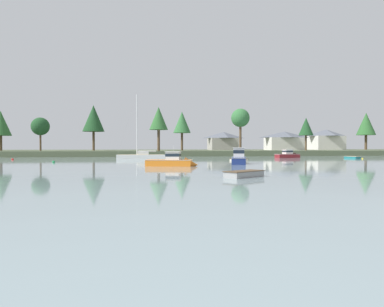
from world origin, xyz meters
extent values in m
cube|color=#4C563D|center=(0.00, 100.01, 0.70)|extent=(188.01, 48.33, 1.41)
cube|color=navy|center=(2.51, 38.16, 0.22)|extent=(3.79, 6.75, 1.49)
cone|color=navy|center=(3.47, 41.24, 0.22)|extent=(2.22, 2.25, 1.76)
cube|color=silver|center=(2.51, 38.16, 0.93)|extent=(3.90, 6.89, 0.05)
cube|color=silver|center=(2.57, 38.36, 1.65)|extent=(2.18, 2.66, 1.38)
cube|color=#19232D|center=(2.57, 38.36, 1.79)|extent=(2.22, 2.72, 0.50)
cube|color=beige|center=(2.57, 38.36, 2.37)|extent=(2.50, 3.00, 0.06)
cylinder|color=silver|center=(2.57, 38.36, 3.14)|extent=(0.03, 0.03, 1.47)
cube|color=#196B70|center=(33.34, 57.08, 0.13)|extent=(1.82, 3.55, 0.60)
cube|color=#C6B289|center=(33.34, 57.08, 0.43)|extent=(1.95, 3.70, 0.05)
cube|color=tan|center=(33.34, 57.08, 0.39)|extent=(1.17, 0.25, 0.03)
cube|color=maroon|center=(21.24, 62.87, 0.19)|extent=(5.79, 3.04, 1.33)
cone|color=maroon|center=(23.94, 63.43, 0.19)|extent=(1.87, 2.03, 1.75)
cube|color=silver|center=(21.24, 62.87, 0.83)|extent=(5.91, 3.14, 0.05)
cube|color=silver|center=(21.29, 62.88, 1.35)|extent=(2.10, 1.90, 0.98)
cube|color=#19232D|center=(21.29, 62.88, 1.45)|extent=(2.15, 1.94, 0.35)
cube|color=beige|center=(21.29, 62.88, 1.87)|extent=(2.37, 2.19, 0.06)
cylinder|color=silver|center=(21.29, 62.88, 2.26)|extent=(0.03, 0.03, 0.72)
cube|color=white|center=(-11.53, 60.89, 0.13)|extent=(9.84, 2.66, 1.45)
cube|color=#CCB78E|center=(-11.53, 60.89, 0.87)|extent=(9.24, 2.35, 0.04)
cube|color=silver|center=(-11.04, 60.90, 1.18)|extent=(2.18, 1.64, 0.59)
cylinder|color=silver|center=(-12.31, 60.88, 7.05)|extent=(0.20, 0.20, 12.32)
cylinder|color=silver|center=(-10.35, 60.91, 1.58)|extent=(3.92, 0.22, 0.16)
cylinder|color=silver|center=(-10.35, 60.91, 1.63)|extent=(3.53, 0.19, 0.14)
cylinder|color=#999999|center=(-14.27, 60.85, 7.03)|extent=(3.93, 0.08, 12.28)
cube|color=gray|center=(-3.46, 16.74, 0.15)|extent=(3.78, 3.22, 0.71)
cube|color=brown|center=(-3.46, 16.74, 0.50)|extent=(3.97, 3.39, 0.05)
cube|color=tan|center=(-3.46, 16.74, 0.46)|extent=(0.77, 1.07, 0.03)
cube|color=beige|center=(5.46, 48.02, 0.12)|extent=(3.15, 1.65, 0.54)
cube|color=brown|center=(5.46, 48.02, 0.39)|extent=(3.28, 1.77, 0.05)
cube|color=tan|center=(5.46, 48.02, 0.35)|extent=(0.23, 1.09, 0.03)
cube|color=orange|center=(-8.15, 33.90, 0.19)|extent=(6.22, 3.59, 1.29)
cone|color=orange|center=(-5.32, 33.15, 0.19)|extent=(2.08, 2.30, 1.94)
cube|color=silver|center=(-8.15, 33.90, 0.80)|extent=(6.35, 3.70, 0.05)
cube|color=silver|center=(-7.61, 33.76, 1.34)|extent=(2.15, 2.12, 1.00)
cube|color=#19232D|center=(-7.61, 33.76, 1.44)|extent=(2.19, 2.16, 0.36)
cube|color=beige|center=(-7.61, 33.76, 1.87)|extent=(2.43, 2.44, 0.06)
cylinder|color=silver|center=(-7.61, 33.76, 2.31)|extent=(0.03, 0.03, 0.82)
sphere|color=yellow|center=(33.07, 53.23, 0.06)|extent=(0.33, 0.33, 0.33)
torus|color=#333338|center=(33.07, 53.23, 0.26)|extent=(0.12, 0.12, 0.02)
sphere|color=#1E8C47|center=(-25.35, 46.71, 0.08)|extent=(0.45, 0.45, 0.45)
torus|color=#333338|center=(-25.35, 46.71, 0.34)|extent=(0.12, 0.12, 0.02)
sphere|color=red|center=(-35.87, 59.89, 0.08)|extent=(0.44, 0.44, 0.44)
torus|color=#333338|center=(-35.87, 59.89, 0.34)|extent=(0.12, 0.12, 0.02)
cylinder|color=brown|center=(-37.38, 84.93, 4.10)|extent=(0.48, 0.48, 5.37)
sphere|color=#1E4723|center=(-37.38, 84.93, 7.83)|extent=(4.68, 4.68, 4.68)
cylinder|color=brown|center=(67.73, 100.51, 5.71)|extent=(0.85, 0.85, 8.60)
cone|color=#2D602D|center=(67.73, 100.51, 10.59)|extent=(6.47, 6.47, 7.90)
cylinder|color=brown|center=(-6.84, 78.21, 5.82)|extent=(0.69, 0.69, 8.82)
cone|color=#2D602D|center=(-6.84, 78.21, 9.79)|extent=(4.78, 4.78, 5.84)
cylinder|color=brown|center=(-49.27, 90.90, 4.85)|extent=(0.74, 0.74, 6.88)
cone|color=#2D602D|center=(-49.27, 90.90, 8.98)|extent=(5.58, 5.58, 6.82)
cylinder|color=brown|center=(36.10, 83.11, 4.97)|extent=(0.54, 0.54, 7.12)
cone|color=#1E4723|center=(36.10, 83.11, 8.37)|extent=(4.20, 4.20, 5.13)
cylinder|color=brown|center=(15.41, 79.88, 5.31)|extent=(0.64, 0.64, 7.81)
sphere|color=#336B38|center=(15.41, 79.88, 10.34)|extent=(4.99, 4.99, 4.99)
cylinder|color=brown|center=(-24.64, 91.35, 5.87)|extent=(0.68, 0.68, 8.92)
cone|color=#1E4723|center=(-24.64, 91.35, 10.63)|extent=(6.16, 6.16, 7.53)
cylinder|color=brown|center=(0.73, 90.18, 5.61)|extent=(0.65, 0.65, 8.40)
cone|color=#336B38|center=(0.73, 90.18, 9.72)|extent=(5.13, 5.13, 6.27)
cube|color=#9E998E|center=(17.05, 105.04, 3.43)|extent=(9.82, 8.15, 4.05)
pyramid|color=#565B66|center=(17.05, 105.04, 6.51)|extent=(10.61, 8.80, 2.11)
cube|color=silver|center=(55.14, 105.05, 3.88)|extent=(10.64, 8.42, 4.95)
pyramid|color=#565B66|center=(55.14, 105.05, 7.54)|extent=(11.49, 9.10, 2.37)
cube|color=silver|center=(35.87, 97.27, 3.45)|extent=(11.89, 7.19, 4.09)
pyramid|color=#565B66|center=(35.87, 97.27, 6.50)|extent=(12.84, 7.77, 2.00)
camera|label=1|loc=(-12.16, -10.77, 2.52)|focal=32.34mm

